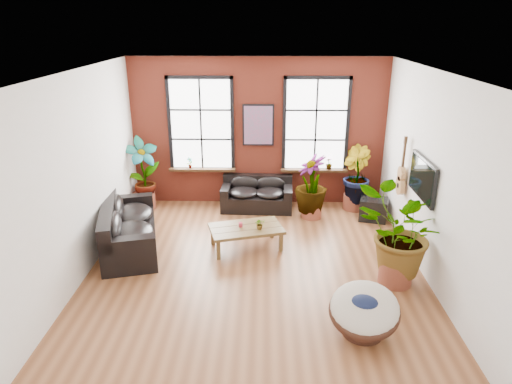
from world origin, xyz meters
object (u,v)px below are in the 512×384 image
Objects in this scene: sofa_back at (257,195)px; sofa_left at (126,228)px; coffee_table at (246,230)px; papasan_chair at (364,311)px.

sofa_left is at bearing -138.27° from sofa_back.
papasan_chair is (1.79, -2.62, -0.01)m from coffee_table.
coffee_table is 3.17m from papasan_chair.
sofa_left is 1.98× the size of papasan_chair.
sofa_back reaches higher than coffee_table.
sofa_back is 0.68× the size of sofa_left.
sofa_back is 2.07m from coffee_table.
sofa_back is 4.95m from papasan_chair.
sofa_left reaches higher than sofa_back.
papasan_chair reaches higher than coffee_table.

